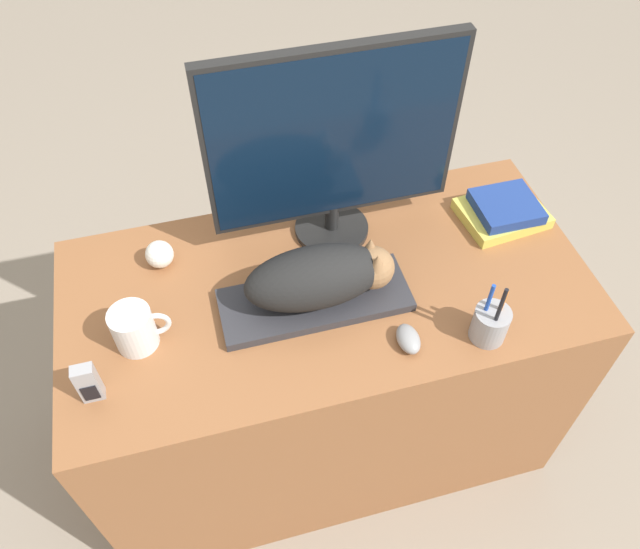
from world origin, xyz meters
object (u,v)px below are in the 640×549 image
monitor (334,143)px  phone (88,383)px  pen_cup (490,323)px  coffee_mug (135,328)px  cat (323,276)px  keyboard (315,300)px  baseball (160,254)px  book_stack (504,211)px  computer_mouse (408,339)px

monitor → phone: monitor is taller
pen_cup → coffee_mug: bearing=166.3°
cat → phone: cat is taller
keyboard → baseball: 0.41m
cat → book_stack: 0.56m
monitor → phone: 0.75m
computer_mouse → pen_cup: 0.19m
monitor → coffee_mug: monitor is taller
keyboard → coffee_mug: 0.41m
cat → coffee_mug: 0.43m
keyboard → pen_cup: size_ratio=2.36×
coffee_mug → phone: bearing=-131.9°
cat → baseball: 0.43m
keyboard → coffee_mug: bearing=-179.4°
baseball → book_stack: size_ratio=0.30×
cat → pen_cup: size_ratio=1.85×
cat → monitor: size_ratio=0.59×
baseball → book_stack: 0.90m
keyboard → book_stack: size_ratio=1.96×
monitor → book_stack: monitor is taller
cat → keyboard: bearing=180.0°
cat → baseball: size_ratio=5.08×
coffee_mug → cat: bearing=0.5°
monitor → computer_mouse: 0.48m
keyboard → phone: phone is taller
keyboard → pen_cup: (0.36, -0.19, 0.03)m
coffee_mug → book_stack: coffee_mug is taller
monitor → baseball: bearing=179.9°
cat → phone: 0.55m
computer_mouse → pen_cup: pen_cup is taller
computer_mouse → monitor: bearing=100.2°
keyboard → computer_mouse: bearing=-43.7°
keyboard → coffee_mug: coffee_mug is taller
book_stack → computer_mouse: bearing=-140.6°
keyboard → computer_mouse: computer_mouse is taller
coffee_mug → baseball: 0.24m
computer_mouse → book_stack: 0.50m
keyboard → cat: cat is taller
computer_mouse → baseball: (-0.51, 0.39, 0.02)m
cat → computer_mouse: bearing=-47.1°
monitor → pen_cup: 0.54m
cat → baseball: bearing=148.4°
keyboard → book_stack: bearing=14.9°
monitor → book_stack: size_ratio=2.60×
cat → pen_cup: (0.34, -0.19, -0.05)m
keyboard → phone: size_ratio=4.19×
pen_cup → book_stack: (0.20, 0.34, -0.02)m
pen_cup → book_stack: pen_cup is taller
keyboard → monitor: (0.10, 0.22, 0.28)m
baseball → phone: size_ratio=0.65×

